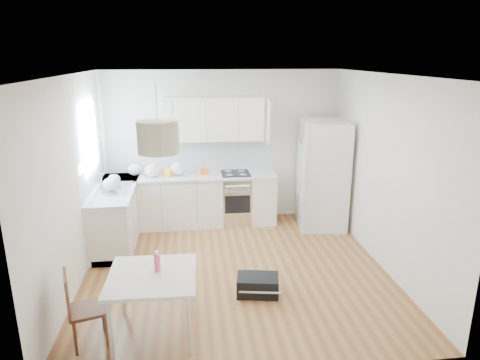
# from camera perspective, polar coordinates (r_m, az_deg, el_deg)

# --- Properties ---
(floor) EXTENTS (4.20, 4.20, 0.00)m
(floor) POSITION_cam_1_polar(r_m,az_deg,el_deg) (6.21, -0.56, -11.88)
(floor) COLOR brown
(floor) RESTS_ON ground
(ceiling) EXTENTS (4.20, 4.20, 0.00)m
(ceiling) POSITION_cam_1_polar(r_m,az_deg,el_deg) (5.48, -0.64, 13.86)
(ceiling) COLOR white
(ceiling) RESTS_ON wall_back
(wall_back) EXTENTS (4.20, 0.00, 4.20)m
(wall_back) POSITION_cam_1_polar(r_m,az_deg,el_deg) (7.73, -2.34, 4.47)
(wall_back) COLOR white
(wall_back) RESTS_ON floor
(wall_left) EXTENTS (0.00, 4.20, 4.20)m
(wall_left) POSITION_cam_1_polar(r_m,az_deg,el_deg) (5.86, -21.46, -0.54)
(wall_left) COLOR white
(wall_left) RESTS_ON floor
(wall_right) EXTENTS (0.00, 4.20, 4.20)m
(wall_right) POSITION_cam_1_polar(r_m,az_deg,el_deg) (6.28, 18.81, 0.81)
(wall_right) COLOR white
(wall_right) RESTS_ON floor
(window_glassblock) EXTENTS (0.02, 1.00, 1.00)m
(window_glassblock) POSITION_cam_1_polar(r_m,az_deg,el_deg) (6.86, -19.43, 5.44)
(window_glassblock) COLOR #BFE0F9
(window_glassblock) RESTS_ON wall_left
(cabinets_back) EXTENTS (3.00, 0.60, 0.88)m
(cabinets_back) POSITION_cam_1_polar(r_m,az_deg,el_deg) (7.66, -6.56, -2.81)
(cabinets_back) COLOR silver
(cabinets_back) RESTS_ON floor
(cabinets_left) EXTENTS (0.60, 1.80, 0.88)m
(cabinets_left) POSITION_cam_1_polar(r_m,az_deg,el_deg) (7.19, -16.13, -4.65)
(cabinets_left) COLOR silver
(cabinets_left) RESTS_ON floor
(counter_back) EXTENTS (3.02, 0.64, 0.04)m
(counter_back) POSITION_cam_1_polar(r_m,az_deg,el_deg) (7.52, -6.67, 0.50)
(counter_back) COLOR silver
(counter_back) RESTS_ON cabinets_back
(counter_left) EXTENTS (0.64, 1.82, 0.04)m
(counter_left) POSITION_cam_1_polar(r_m,az_deg,el_deg) (7.05, -16.42, -1.16)
(counter_left) COLOR silver
(counter_left) RESTS_ON cabinets_left
(backsplash_back) EXTENTS (3.00, 0.01, 0.58)m
(backsplash_back) POSITION_cam_1_polar(r_m,az_deg,el_deg) (7.73, -6.77, 3.30)
(backsplash_back) COLOR white
(backsplash_back) RESTS_ON wall_back
(backsplash_left) EXTENTS (0.01, 1.80, 0.58)m
(backsplash_left) POSITION_cam_1_polar(r_m,az_deg,el_deg) (7.02, -18.99, 1.19)
(backsplash_left) COLOR white
(backsplash_left) RESTS_ON wall_left
(upper_cabinets) EXTENTS (1.70, 0.32, 0.75)m
(upper_cabinets) POSITION_cam_1_polar(r_m,az_deg,el_deg) (7.47, -3.44, 8.13)
(upper_cabinets) COLOR silver
(upper_cabinets) RESTS_ON wall_back
(range_oven) EXTENTS (0.50, 0.61, 0.88)m
(range_oven) POSITION_cam_1_polar(r_m,az_deg,el_deg) (7.70, -0.59, -2.59)
(range_oven) COLOR silver
(range_oven) RESTS_ON floor
(sink) EXTENTS (0.50, 0.80, 0.16)m
(sink) POSITION_cam_1_polar(r_m,az_deg,el_deg) (7.00, -16.49, -1.16)
(sink) COLOR silver
(sink) RESTS_ON counter_left
(refrigerator) EXTENTS (1.00, 1.05, 1.88)m
(refrigerator) POSITION_cam_1_polar(r_m,az_deg,el_deg) (7.61, 11.04, 0.79)
(refrigerator) COLOR white
(refrigerator) RESTS_ON floor
(dining_table) EXTENTS (0.94, 0.94, 0.72)m
(dining_table) POSITION_cam_1_polar(r_m,az_deg,el_deg) (4.72, -11.61, -13.07)
(dining_table) COLOR beige
(dining_table) RESTS_ON floor
(dining_chair) EXTENTS (0.44, 0.44, 0.85)m
(dining_chair) POSITION_cam_1_polar(r_m,az_deg,el_deg) (4.87, -19.65, -15.76)
(dining_chair) COLOR #482715
(dining_chair) RESTS_ON floor
(drink_bottle) EXTENTS (0.08, 0.08, 0.23)m
(drink_bottle) POSITION_cam_1_polar(r_m,az_deg,el_deg) (4.70, -11.00, -10.53)
(drink_bottle) COLOR #E84065
(drink_bottle) RESTS_ON dining_table
(gym_bag) EXTENTS (0.57, 0.43, 0.24)m
(gym_bag) POSITION_cam_1_polar(r_m,az_deg,el_deg) (5.61, 2.38, -13.82)
(gym_bag) COLOR black
(gym_bag) RESTS_ON floor
(pendant_lamp) EXTENTS (0.49, 0.49, 0.31)m
(pendant_lamp) POSITION_cam_1_polar(r_m,az_deg,el_deg) (4.20, -10.86, 5.66)
(pendant_lamp) COLOR beige
(pendant_lamp) RESTS_ON ceiling
(grocery_bag_a) EXTENTS (0.23, 0.19, 0.21)m
(grocery_bag_a) POSITION_cam_1_polar(r_m,az_deg,el_deg) (7.65, -13.90, 1.36)
(grocery_bag_a) COLOR silver
(grocery_bag_a) RESTS_ON counter_back
(grocery_bag_b) EXTENTS (0.26, 0.22, 0.23)m
(grocery_bag_b) POSITION_cam_1_polar(r_m,az_deg,el_deg) (7.47, -11.60, 1.23)
(grocery_bag_b) COLOR silver
(grocery_bag_b) RESTS_ON counter_back
(grocery_bag_c) EXTENTS (0.26, 0.22, 0.24)m
(grocery_bag_c) POSITION_cam_1_polar(r_m,az_deg,el_deg) (7.51, -8.26, 1.53)
(grocery_bag_c) COLOR silver
(grocery_bag_c) RESTS_ON counter_back
(grocery_bag_d) EXTENTS (0.20, 0.17, 0.18)m
(grocery_bag_d) POSITION_cam_1_polar(r_m,az_deg,el_deg) (7.18, -16.44, 0.07)
(grocery_bag_d) COLOR silver
(grocery_bag_d) RESTS_ON counter_back
(grocery_bag_e) EXTENTS (0.23, 0.20, 0.21)m
(grocery_bag_e) POSITION_cam_1_polar(r_m,az_deg,el_deg) (6.86, -16.90, -0.58)
(grocery_bag_e) COLOR silver
(grocery_bag_e) RESTS_ON counter_left
(snack_orange) EXTENTS (0.17, 0.14, 0.10)m
(snack_orange) POSITION_cam_1_polar(r_m,az_deg,el_deg) (7.54, -4.86, 1.17)
(snack_orange) COLOR orange
(snack_orange) RESTS_ON counter_back
(snack_yellow) EXTENTS (0.21, 0.19, 0.12)m
(snack_yellow) POSITION_cam_1_polar(r_m,az_deg,el_deg) (7.51, -9.68, 0.99)
(snack_yellow) COLOR orange
(snack_yellow) RESTS_ON counter_back
(snack_red) EXTENTS (0.20, 0.18, 0.12)m
(snack_red) POSITION_cam_1_polar(r_m,az_deg,el_deg) (7.63, -12.09, 1.08)
(snack_red) COLOR #CA4119
(snack_red) RESTS_ON counter_back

